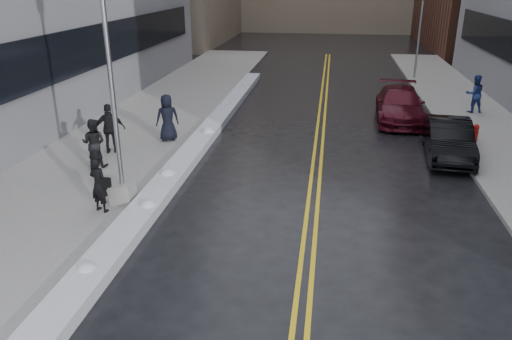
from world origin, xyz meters
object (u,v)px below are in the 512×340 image
at_px(lamppost, 116,128).
at_px(pedestrian_c, 167,118).
at_px(car_black, 448,139).
at_px(car_maroon, 400,105).
at_px(pedestrian_east, 475,94).
at_px(pedestrian_b, 94,143).
at_px(pedestrian_d, 110,129).
at_px(fire_hydrant, 475,132).
at_px(pedestrian_fedora, 99,184).
at_px(traffic_signal, 420,28).

xyz_separation_m(lamppost, pedestrian_c, (-0.53, 6.17, -1.40)).
bearing_deg(pedestrian_c, lamppost, 67.26).
bearing_deg(car_black, car_maroon, 107.57).
distance_m(pedestrian_c, pedestrian_east, 15.49).
xyz_separation_m(pedestrian_b, pedestrian_d, (-0.06, 1.55, 0.08)).
xyz_separation_m(fire_hydrant, pedestrian_b, (-14.49, -5.23, 0.50)).
xyz_separation_m(pedestrian_east, car_maroon, (-3.82, -1.59, -0.31)).
height_order(pedestrian_fedora, pedestrian_d, pedestrian_d).
bearing_deg(pedestrian_east, pedestrian_b, 21.12).
relative_size(pedestrian_b, car_black, 0.40).
xyz_separation_m(fire_hydrant, pedestrian_d, (-14.55, -3.68, 0.58)).
xyz_separation_m(pedestrian_fedora, car_maroon, (9.96, 12.07, -0.22)).
xyz_separation_m(lamppost, pedestrian_fedora, (-0.39, -0.71, -1.53)).
relative_size(traffic_signal, pedestrian_b, 3.34).
relative_size(pedestrian_d, pedestrian_east, 1.03).
bearing_deg(fire_hydrant, lamppost, -146.96).
relative_size(traffic_signal, pedestrian_east, 3.16).
relative_size(fire_hydrant, pedestrian_c, 0.37).
xyz_separation_m(lamppost, pedestrian_east, (13.39, 12.95, -1.43)).
relative_size(pedestrian_d, car_black, 0.43).
xyz_separation_m(fire_hydrant, car_black, (-1.50, -1.91, 0.20)).
distance_m(pedestrian_fedora, car_maroon, 15.65).
relative_size(lamppost, pedestrian_b, 4.24).
bearing_deg(lamppost, pedestrian_b, 128.35).
height_order(traffic_signal, pedestrian_east, traffic_signal).
distance_m(pedestrian_c, car_black, 11.34).
bearing_deg(car_black, pedestrian_east, 73.77).
bearing_deg(car_maroon, pedestrian_c, -150.13).
height_order(pedestrian_fedora, pedestrian_c, pedestrian_c).
distance_m(lamppost, traffic_signal, 24.98).
bearing_deg(pedestrian_d, lamppost, 99.41).
height_order(fire_hydrant, traffic_signal, traffic_signal).
distance_m(traffic_signal, pedestrian_b, 23.90).
xyz_separation_m(pedestrian_c, car_maroon, (10.10, 5.20, -0.35)).
height_order(lamppost, pedestrian_b, lamppost).
relative_size(traffic_signal, pedestrian_d, 3.08).
distance_m(lamppost, fire_hydrant, 14.81).
bearing_deg(pedestrian_d, pedestrian_fedora, 92.20).
bearing_deg(fire_hydrant, pedestrian_fedora, -145.54).
distance_m(traffic_signal, pedestrian_east, 9.47).
xyz_separation_m(pedestrian_fedora, pedestrian_b, (-1.80, 3.48, 0.05)).
bearing_deg(lamppost, pedestrian_c, 94.91).
bearing_deg(pedestrian_fedora, pedestrian_c, -69.48).
height_order(pedestrian_east, car_maroon, pedestrian_east).
distance_m(traffic_signal, pedestrian_fedora, 25.88).
bearing_deg(pedestrian_c, traffic_signal, -155.56).
height_order(fire_hydrant, pedestrian_east, pedestrian_east).
distance_m(fire_hydrant, pedestrian_d, 15.02).
xyz_separation_m(fire_hydrant, traffic_signal, (-0.50, 14.00, 2.85)).
distance_m(fire_hydrant, pedestrian_c, 12.97).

